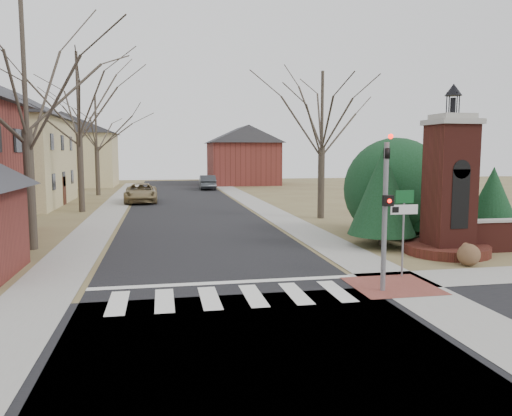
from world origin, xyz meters
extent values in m
plane|color=brown|center=(0.00, 0.00, 0.00)|extent=(120.00, 120.00, 0.00)
cube|color=black|center=(0.00, 22.00, 0.01)|extent=(8.00, 70.00, 0.01)
cube|color=black|center=(0.00, -3.00, 0.01)|extent=(120.00, 8.00, 0.01)
cube|color=silver|center=(0.00, 0.80, 0.01)|extent=(8.00, 2.20, 0.02)
cube|color=silver|center=(0.00, 2.30, 0.01)|extent=(8.00, 0.35, 0.02)
cube|color=gray|center=(5.20, 22.00, 0.01)|extent=(2.00, 60.00, 0.02)
cube|color=gray|center=(-5.20, 22.00, 0.01)|extent=(2.00, 60.00, 0.02)
cube|color=brown|center=(4.80, 1.00, 0.01)|extent=(2.40, 2.40, 0.02)
cylinder|color=slate|center=(4.30, 0.60, 2.10)|extent=(0.14, 0.14, 4.20)
imported|color=black|center=(4.30, 0.60, 4.05)|extent=(0.15, 0.18, 0.90)
sphere|color=#FF0C05|center=(4.30, 0.38, 4.35)|extent=(0.14, 0.14, 0.14)
cube|color=black|center=(4.30, 0.42, 2.60)|extent=(0.28, 0.16, 0.30)
sphere|color=#FF0C05|center=(4.30, 0.33, 2.60)|extent=(0.11, 0.11, 0.11)
cylinder|color=slate|center=(5.60, 2.00, 1.30)|extent=(0.06, 0.06, 2.60)
cube|color=silver|center=(5.60, 1.98, 2.15)|extent=(0.90, 0.03, 0.30)
cube|color=black|center=(5.30, 1.97, 2.15)|extent=(0.22, 0.02, 0.18)
cube|color=#104E21|center=(5.60, 1.98, 2.55)|extent=(0.60, 0.03, 0.40)
cylinder|color=#511E18|center=(9.00, 5.00, 0.18)|extent=(3.20, 3.20, 0.36)
cube|color=#511E18|center=(9.00, 5.00, 2.50)|extent=(1.50, 1.50, 5.00)
cube|color=black|center=(9.00, 4.28, 2.20)|extent=(0.70, 0.10, 2.20)
cube|color=gray|center=(9.00, 5.00, 5.05)|extent=(1.70, 1.70, 0.20)
cube|color=gray|center=(9.00, 5.00, 5.25)|extent=(1.30, 1.30, 0.20)
cylinder|color=black|center=(9.00, 5.00, 5.65)|extent=(0.20, 0.20, 0.60)
cone|color=black|center=(9.00, 5.00, 6.25)|extent=(0.64, 0.64, 0.45)
cube|color=beige|center=(-12.00, 48.00, 3.00)|extent=(10.00, 8.00, 6.00)
cube|color=beige|center=(-14.80, 46.40, 6.99)|extent=(0.75, 0.75, 3.08)
cube|color=maroon|center=(8.00, 48.00, 2.50)|extent=(8.00, 8.00, 5.00)
cube|color=maroon|center=(5.76, 46.40, 5.90)|extent=(0.75, 0.75, 2.80)
cylinder|color=#473D33|center=(7.20, 7.00, 0.25)|extent=(0.20, 0.20, 0.50)
cone|color=black|center=(7.20, 7.00, 2.30)|extent=(2.80, 2.80, 3.60)
cylinder|color=#473D33|center=(10.50, 8.20, 0.25)|extent=(0.20, 0.20, 0.50)
cone|color=black|center=(10.50, 8.20, 2.60)|extent=(3.40, 3.40, 4.20)
cylinder|color=#473D33|center=(12.50, 7.20, 0.25)|extent=(0.20, 0.20, 0.50)
cone|color=black|center=(12.50, 7.20, 1.90)|extent=(2.40, 2.40, 2.80)
sphere|color=black|center=(9.00, 9.50, 2.40)|extent=(4.80, 4.80, 4.80)
cylinder|color=#473D33|center=(-7.00, 9.00, 2.42)|extent=(0.40, 0.40, 4.83)
cylinder|color=#473D33|center=(-7.00, 22.00, 2.52)|extent=(0.40, 0.40, 5.04)
cylinder|color=#473D33|center=(-7.50, 35.00, 2.21)|extent=(0.40, 0.40, 4.41)
cylinder|color=#473D33|center=(7.50, 16.00, 2.10)|extent=(0.40, 0.40, 4.20)
imported|color=olive|center=(-3.40, 27.56, 0.74)|extent=(2.54, 5.37, 1.48)
imported|color=#33373B|center=(2.96, 40.27, 0.75)|extent=(1.71, 4.60, 1.50)
sphere|color=brown|center=(8.60, 3.00, 0.39)|extent=(0.77, 0.77, 0.77)
sphere|color=brown|center=(9.30, 4.60, 0.39)|extent=(0.79, 0.79, 0.79)
camera|label=1|loc=(-1.82, -12.29, 3.93)|focal=35.00mm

